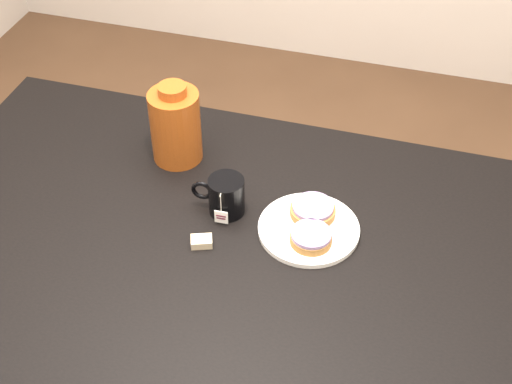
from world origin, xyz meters
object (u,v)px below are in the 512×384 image
Objects in this scene: table at (213,264)px; bagel_back at (313,210)px; bagel_front at (311,237)px; mug at (226,196)px; bagel_package at (176,125)px; plate at (309,228)px; teabag_pouch at (202,242)px.

table is 12.08× the size of bagel_back.
bagel_front is at bearing -79.77° from bagel_back.
mug is 0.60× the size of bagel_package.
plate is 1.90× the size of bagel_back.
mug is at bearing 87.69° from table.
plate is 0.05m from bagel_front.
mug reaches higher than bagel_back.
plate is (0.20, 0.08, 0.09)m from table.
bagel_front is at bearing 10.16° from table.
bagel_back reaches higher than plate.
plate is 0.23m from teabag_pouch.
table is 0.10m from teabag_pouch.
table is 15.27× the size of bagel_front.
table is 0.23m from plate.
mug reaches higher than table.
table is 0.16m from mug.
table is at bearing -148.24° from bagel_back.
bagel_back is at bearing 31.76° from table.
bagel_back is (-0.00, 0.04, 0.02)m from plate.
bagel_front is (0.21, 0.04, 0.11)m from table.
teabag_pouch is at bearing -59.85° from bagel_package.
teabag_pouch is 0.32m from bagel_package.
bagel_front is 0.43m from bagel_package.
bagel_package is at bearing 161.69° from bagel_back.
mug is 2.73× the size of teabag_pouch.
bagel_front is at bearing -28.26° from bagel_package.
table is 0.34m from bagel_package.
teabag_pouch is (-0.21, -0.10, 0.00)m from plate.
bagel_front is at bearing 15.51° from teabag_pouch.
bagel_front is at bearing -71.79° from plate.
mug is at bearing 81.33° from teabag_pouch.
teabag_pouch is 0.22× the size of bagel_package.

